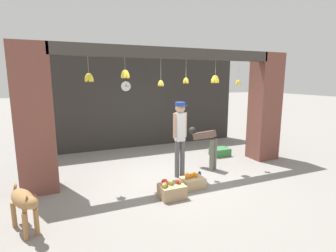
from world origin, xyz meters
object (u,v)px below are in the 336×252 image
at_px(dog, 24,202).
at_px(fruit_crate_apples, 172,190).
at_px(water_bottle, 200,177).
at_px(wall_clock, 126,86).
at_px(shopkeeper, 180,133).
at_px(worker_stooping, 206,142).
at_px(fruit_crate_oranges, 192,182).
at_px(produce_box_green, 220,152).

xyz_separation_m(dog, fruit_crate_apples, (2.47, 0.21, -0.33)).
xyz_separation_m(water_bottle, wall_clock, (-0.77, 3.45, 1.92)).
bearing_deg(shopkeeper, dog, 19.26).
relative_size(worker_stooping, water_bottle, 4.40).
bearing_deg(fruit_crate_apples, fruit_crate_oranges, 25.03).
bearing_deg(fruit_crate_apples, shopkeeper, 56.63).
relative_size(worker_stooping, fruit_crate_apples, 2.16).
bearing_deg(wall_clock, dog, -122.12).
relative_size(shopkeeper, fruit_crate_apples, 3.67).
bearing_deg(fruit_crate_oranges, shopkeeper, 88.22).
bearing_deg(produce_box_green, dog, -155.82).
distance_m(shopkeeper, worker_stooping, 0.97).
relative_size(fruit_crate_apples, produce_box_green, 0.91).
bearing_deg(worker_stooping, fruit_crate_oranges, -161.67).
relative_size(produce_box_green, water_bottle, 2.23).
distance_m(dog, fruit_crate_apples, 2.50).
height_order(fruit_crate_oranges, fruit_crate_apples, fruit_crate_apples).
bearing_deg(produce_box_green, fruit_crate_oranges, -137.16).
distance_m(shopkeeper, produce_box_green, 2.31).
bearing_deg(water_bottle, fruit_crate_oranges, -145.58).
height_order(dog, wall_clock, wall_clock).
height_order(fruit_crate_apples, water_bottle, fruit_crate_apples).
xyz_separation_m(worker_stooping, fruit_crate_apples, (-1.48, -1.20, -0.53)).
relative_size(dog, fruit_crate_oranges, 1.86).
distance_m(shopkeeper, wall_clock, 3.18).
distance_m(dog, fruit_crate_oranges, 3.13).
height_order(shopkeeper, worker_stooping, shopkeeper).
bearing_deg(water_bottle, shopkeeper, 120.49).
distance_m(fruit_crate_oranges, fruit_crate_apples, 0.67).
height_order(shopkeeper, water_bottle, shopkeeper).
height_order(worker_stooping, fruit_crate_oranges, worker_stooping).
height_order(worker_stooping, produce_box_green, worker_stooping).
distance_m(worker_stooping, fruit_crate_apples, 1.98).
bearing_deg(worker_stooping, fruit_crate_apples, -168.95).
xyz_separation_m(fruit_crate_apples, produce_box_green, (2.46, 2.00, -0.04)).
bearing_deg(shopkeeper, worker_stooping, -164.43).
relative_size(dog, water_bottle, 3.79).
distance_m(fruit_crate_apples, water_bottle, 1.02).
bearing_deg(fruit_crate_apples, produce_box_green, 39.17).
height_order(shopkeeper, wall_clock, wall_clock).
bearing_deg(fruit_crate_apples, dog, -175.12).
xyz_separation_m(dog, water_bottle, (3.37, 0.69, -0.37)).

